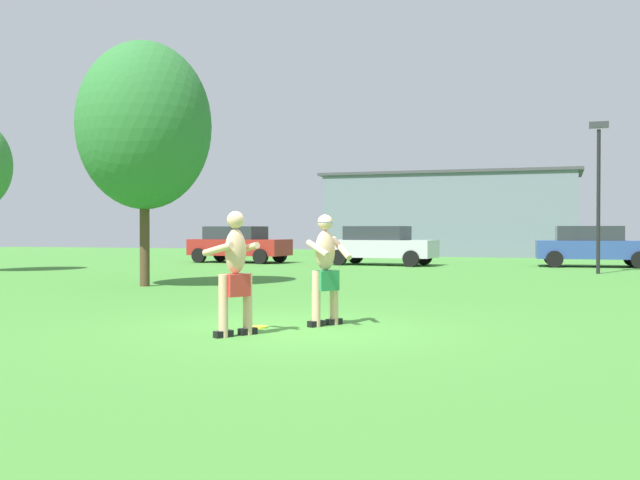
{
  "coord_description": "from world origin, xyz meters",
  "views": [
    {
      "loc": [
        3.67,
        -9.84,
        1.44
      ],
      "look_at": [
        -0.09,
        1.48,
        1.27
      ],
      "focal_mm": 40.81,
      "sensor_mm": 36.0,
      "label": 1
    }
  ],
  "objects_px": {
    "car_red_far_end": "(239,244)",
    "tree_behind_players": "(144,126)",
    "car_blue_near_post": "(593,246)",
    "frisbee": "(259,327)",
    "player_in_red": "(235,270)",
    "lamp_post": "(599,179)",
    "car_silver_mid_lot": "(381,245)",
    "player_with_cap": "(325,265)"
  },
  "relations": [
    {
      "from": "car_silver_mid_lot",
      "to": "car_red_far_end",
      "type": "relative_size",
      "value": 1.01
    },
    {
      "from": "player_in_red",
      "to": "car_blue_near_post",
      "type": "bearing_deg",
      "value": 75.76
    },
    {
      "from": "frisbee",
      "to": "car_blue_near_post",
      "type": "relative_size",
      "value": 0.06
    },
    {
      "from": "lamp_post",
      "to": "frisbee",
      "type": "bearing_deg",
      "value": -109.04
    },
    {
      "from": "player_in_red",
      "to": "car_red_far_end",
      "type": "height_order",
      "value": "player_in_red"
    },
    {
      "from": "frisbee",
      "to": "player_in_red",
      "type": "bearing_deg",
      "value": -88.4
    },
    {
      "from": "player_in_red",
      "to": "frisbee",
      "type": "xyz_separation_m",
      "value": [
        -0.02,
        0.85,
        -0.87
      ]
    },
    {
      "from": "frisbee",
      "to": "car_silver_mid_lot",
      "type": "relative_size",
      "value": 0.06
    },
    {
      "from": "tree_behind_players",
      "to": "lamp_post",
      "type": "bearing_deg",
      "value": 39.38
    },
    {
      "from": "player_in_red",
      "to": "car_silver_mid_lot",
      "type": "bearing_deg",
      "value": 97.99
    },
    {
      "from": "car_red_far_end",
      "to": "frisbee",
      "type": "bearing_deg",
      "value": -64.39
    },
    {
      "from": "car_blue_near_post",
      "to": "tree_behind_players",
      "type": "distance_m",
      "value": 18.11
    },
    {
      "from": "player_with_cap",
      "to": "car_silver_mid_lot",
      "type": "xyz_separation_m",
      "value": [
        -3.61,
        18.4,
        -0.09
      ]
    },
    {
      "from": "player_in_red",
      "to": "lamp_post",
      "type": "relative_size",
      "value": 0.34
    },
    {
      "from": "player_in_red",
      "to": "car_red_far_end",
      "type": "relative_size",
      "value": 0.38
    },
    {
      "from": "player_with_cap",
      "to": "player_in_red",
      "type": "bearing_deg",
      "value": -121.24
    },
    {
      "from": "frisbee",
      "to": "player_with_cap",
      "type": "bearing_deg",
      "value": 31.53
    },
    {
      "from": "car_silver_mid_lot",
      "to": "tree_behind_players",
      "type": "relative_size",
      "value": 0.72
    },
    {
      "from": "frisbee",
      "to": "car_silver_mid_lot",
      "type": "bearing_deg",
      "value": 98.28
    },
    {
      "from": "car_blue_near_post",
      "to": "player_in_red",
      "type": "bearing_deg",
      "value": -104.24
    },
    {
      "from": "player_in_red",
      "to": "car_silver_mid_lot",
      "type": "xyz_separation_m",
      "value": [
        -2.78,
        19.78,
        -0.06
      ]
    },
    {
      "from": "player_with_cap",
      "to": "lamp_post",
      "type": "height_order",
      "value": "lamp_post"
    },
    {
      "from": "player_in_red",
      "to": "car_blue_near_post",
      "type": "relative_size",
      "value": 0.38
    },
    {
      "from": "player_with_cap",
      "to": "car_red_far_end",
      "type": "distance_m",
      "value": 21.19
    },
    {
      "from": "frisbee",
      "to": "car_silver_mid_lot",
      "type": "height_order",
      "value": "car_silver_mid_lot"
    },
    {
      "from": "frisbee",
      "to": "lamp_post",
      "type": "relative_size",
      "value": 0.05
    },
    {
      "from": "car_blue_near_post",
      "to": "car_red_far_end",
      "type": "bearing_deg",
      "value": -176.17
    },
    {
      "from": "tree_behind_players",
      "to": "player_with_cap",
      "type": "bearing_deg",
      "value": -40.73
    },
    {
      "from": "car_blue_near_post",
      "to": "lamp_post",
      "type": "height_order",
      "value": "lamp_post"
    },
    {
      "from": "player_with_cap",
      "to": "car_silver_mid_lot",
      "type": "bearing_deg",
      "value": 101.11
    },
    {
      "from": "car_silver_mid_lot",
      "to": "tree_behind_players",
      "type": "bearing_deg",
      "value": -103.78
    },
    {
      "from": "car_silver_mid_lot",
      "to": "lamp_post",
      "type": "distance_m",
      "value": 9.09
    },
    {
      "from": "frisbee",
      "to": "car_red_far_end",
      "type": "xyz_separation_m",
      "value": [
        -9.19,
        19.18,
        0.81
      ]
    },
    {
      "from": "player_in_red",
      "to": "car_red_far_end",
      "type": "distance_m",
      "value": 22.05
    },
    {
      "from": "car_blue_near_post",
      "to": "car_silver_mid_lot",
      "type": "xyz_separation_m",
      "value": [
        -8.11,
        -1.22,
        0.0
      ]
    },
    {
      "from": "player_with_cap",
      "to": "lamp_post",
      "type": "distance_m",
      "value": 15.78
    },
    {
      "from": "frisbee",
      "to": "car_blue_near_post",
      "type": "height_order",
      "value": "car_blue_near_post"
    },
    {
      "from": "car_silver_mid_lot",
      "to": "player_with_cap",
      "type": "bearing_deg",
      "value": -78.89
    },
    {
      "from": "player_in_red",
      "to": "car_silver_mid_lot",
      "type": "relative_size",
      "value": 0.38
    },
    {
      "from": "car_red_far_end",
      "to": "tree_behind_players",
      "type": "relative_size",
      "value": 0.71
    },
    {
      "from": "car_silver_mid_lot",
      "to": "car_red_far_end",
      "type": "bearing_deg",
      "value": 177.78
    },
    {
      "from": "frisbee",
      "to": "car_blue_near_post",
      "type": "distance_m",
      "value": 20.87
    }
  ]
}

